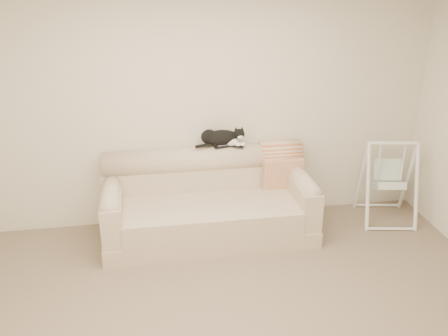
% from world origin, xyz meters
% --- Properties ---
extents(ground_plane, '(5.00, 5.00, 0.00)m').
position_xyz_m(ground_plane, '(0.00, 0.00, 0.00)').
color(ground_plane, '#75604C').
rests_on(ground_plane, ground).
extents(room_shell, '(5.04, 4.04, 2.60)m').
position_xyz_m(room_shell, '(0.00, 0.00, 1.53)').
color(room_shell, beige).
rests_on(room_shell, ground).
extents(sofa, '(2.20, 0.93, 0.90)m').
position_xyz_m(sofa, '(-0.00, 1.62, 0.35)').
color(sofa, '#C7AD8D').
rests_on(sofa, ground).
extents(remote_a, '(0.19, 0.09, 0.03)m').
position_xyz_m(remote_a, '(0.19, 1.84, 0.91)').
color(remote_a, black).
rests_on(remote_a, sofa).
extents(remote_b, '(0.17, 0.12, 0.02)m').
position_xyz_m(remote_b, '(0.33, 1.83, 0.91)').
color(remote_b, black).
rests_on(remote_b, sofa).
extents(tuxedo_cat, '(0.54, 0.22, 0.21)m').
position_xyz_m(tuxedo_cat, '(0.18, 1.87, 1.00)').
color(tuxedo_cat, black).
rests_on(tuxedo_cat, sofa).
extents(throw_blanket, '(0.44, 0.38, 0.58)m').
position_xyz_m(throw_blanket, '(0.83, 1.84, 0.72)').
color(throw_blanket, '#C56237').
rests_on(throw_blanket, sofa).
extents(baby_swing, '(0.67, 0.70, 0.94)m').
position_xyz_m(baby_swing, '(2.03, 1.61, 0.47)').
color(baby_swing, white).
rests_on(baby_swing, ground).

